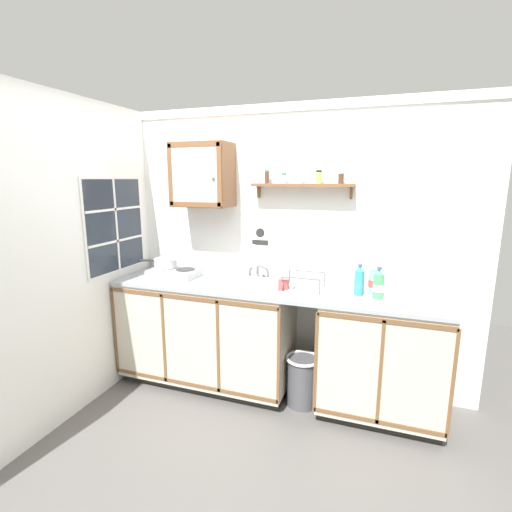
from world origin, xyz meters
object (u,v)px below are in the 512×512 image
at_px(dish_rack, 302,287).
at_px(trash_bin, 303,380).
at_px(hot_plate_stove, 174,273).
at_px(warning_sign, 260,236).
at_px(mug, 283,284).
at_px(saucepan, 165,263).
at_px(bottle_water_blue_2, 374,280).
at_px(bottle_detergent_teal_0, 359,281).
at_px(bottle_soda_green_1, 378,285).
at_px(sink, 246,283).
at_px(wall_cabinet, 202,175).

distance_m(dish_rack, trash_bin, 0.78).
bearing_deg(hot_plate_stove, warning_sign, 21.35).
bearing_deg(mug, saucepan, 174.77).
relative_size(saucepan, dish_rack, 1.08).
bearing_deg(mug, trash_bin, -0.52).
distance_m(saucepan, warning_sign, 0.91).
distance_m(bottle_water_blue_2, warning_sign, 1.06).
height_order(hot_plate_stove, bottle_detergent_teal_0, bottle_detergent_teal_0).
bearing_deg(bottle_detergent_teal_0, dish_rack, -177.82).
height_order(bottle_soda_green_1, bottle_water_blue_2, bottle_water_blue_2).
relative_size(sink, hot_plate_stove, 1.16).
bearing_deg(mug, sink, 162.58).
bearing_deg(bottle_water_blue_2, saucepan, -179.17).
height_order(hot_plate_stove, saucepan, saucepan).
xyz_separation_m(wall_cabinet, warning_sign, (0.48, 0.15, -0.54)).
height_order(hot_plate_stove, bottle_soda_green_1, bottle_soda_green_1).
distance_m(dish_rack, wall_cabinet, 1.30).
bearing_deg(hot_plate_stove, bottle_soda_green_1, -1.56).
bearing_deg(wall_cabinet, sink, -13.56).
relative_size(saucepan, bottle_soda_green_1, 1.44).
xyz_separation_m(bottle_detergent_teal_0, trash_bin, (-0.40, -0.08, -0.86)).
height_order(bottle_detergent_teal_0, dish_rack, bottle_detergent_teal_0).
height_order(sink, hot_plate_stove, sink).
relative_size(bottle_water_blue_2, warning_sign, 1.02).
xyz_separation_m(saucepan, mug, (1.15, -0.11, -0.07)).
distance_m(bottle_soda_green_1, warning_sign, 1.12).
bearing_deg(sink, saucepan, -179.42).
bearing_deg(trash_bin, mug, 179.48).
height_order(dish_rack, trash_bin, dish_rack).
bearing_deg(bottle_detergent_teal_0, mug, -172.34).
bearing_deg(hot_plate_stove, trash_bin, -4.07).
distance_m(sink, warning_sign, 0.45).
distance_m(bottle_water_blue_2, dish_rack, 0.55).
distance_m(hot_plate_stove, saucepan, 0.14).
height_order(bottle_detergent_teal_0, trash_bin, bottle_detergent_teal_0).
bearing_deg(warning_sign, wall_cabinet, -162.85).
height_order(bottle_detergent_teal_0, warning_sign, warning_sign).
bearing_deg(dish_rack, bottle_water_blue_2, 7.51).
xyz_separation_m(bottle_water_blue_2, warning_sign, (-1.00, 0.24, 0.25)).
distance_m(sink, bottle_water_blue_2, 1.05).
relative_size(sink, dish_rack, 1.56).
bearing_deg(sink, bottle_detergent_teal_0, -2.21).
bearing_deg(warning_sign, sink, -99.36).
xyz_separation_m(hot_plate_stove, saucepan, (-0.11, 0.02, 0.08)).
xyz_separation_m(hot_plate_stove, dish_rack, (1.19, -0.02, -0.01)).
height_order(saucepan, warning_sign, warning_sign).
bearing_deg(trash_bin, hot_plate_stove, 175.93).
bearing_deg(saucepan, warning_sign, 17.58).
distance_m(saucepan, bottle_water_blue_2, 1.83).
relative_size(wall_cabinet, warning_sign, 2.16).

